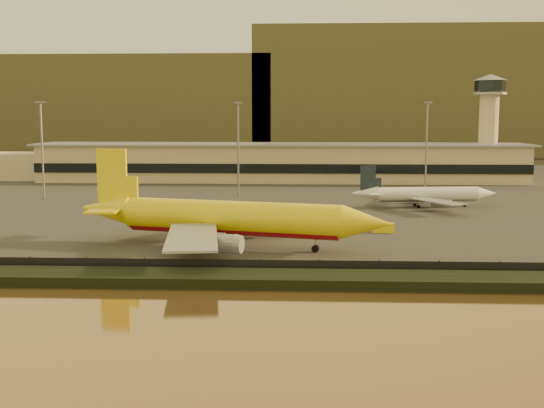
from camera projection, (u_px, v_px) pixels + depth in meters
The scene contains 12 objects.
ground at pixel (253, 257), 105.70m from camera, with size 900.00×900.00×0.00m, color black.
embankment at pixel (244, 279), 88.77m from camera, with size 320.00×7.00×1.40m, color black.
tarmac at pixel (277, 191), 199.81m from camera, with size 320.00×220.00×0.20m, color #2D2D2D.
perimeter_fence at pixel (246, 267), 92.66m from camera, with size 300.00×0.05×2.20m, color black.
terminal_building at pixel (238, 163), 229.98m from camera, with size 202.00×25.00×12.60m.
control_tower at pixel (489, 117), 229.48m from camera, with size 11.20×11.20×35.50m.
apron_light_masts at pixel (332, 140), 177.31m from camera, with size 152.20×12.20×25.40m.
distant_hills at pixel (260, 102), 439.54m from camera, with size 470.00×160.00×70.00m.
dhl_cargo_jet at pixel (227, 218), 112.50m from camera, with size 53.09×50.98×16.02m.
white_narrowbody_jet at pixel (425, 195), 162.55m from camera, with size 35.03×33.94×10.06m.
gse_vehicle_yellow at pixel (383, 228), 127.16m from camera, with size 3.98×1.79×1.79m, color yellow.
gse_vehicle_white at pixel (175, 213), 145.79m from camera, with size 4.27×1.92×1.92m, color white.
Camera 1 is at (7.77, -103.54, 21.67)m, focal length 45.00 mm.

